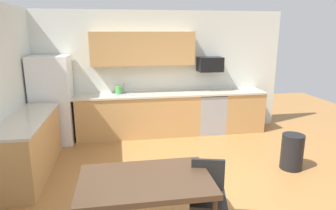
% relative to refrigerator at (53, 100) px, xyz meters
% --- Properties ---
extents(ground_plane, '(12.00, 12.00, 0.00)m').
position_rel_refrigerator_xyz_m(ground_plane, '(2.18, -2.22, -0.89)').
color(ground_plane, '#9E6B38').
extents(wall_back, '(5.80, 0.10, 2.70)m').
position_rel_refrigerator_xyz_m(wall_back, '(2.18, 0.43, 0.46)').
color(wall_back, silver).
rests_on(wall_back, ground).
extents(cabinet_run_back, '(2.64, 0.60, 0.90)m').
position_rel_refrigerator_xyz_m(cabinet_run_back, '(1.75, 0.08, -0.44)').
color(cabinet_run_back, tan).
rests_on(cabinet_run_back, ground).
extents(cabinet_run_back_right, '(0.91, 0.60, 0.90)m').
position_rel_refrigerator_xyz_m(cabinet_run_back_right, '(4.12, 0.08, -0.44)').
color(cabinet_run_back_right, tan).
rests_on(cabinet_run_back_right, ground).
extents(cabinet_run_left, '(0.60, 2.00, 0.90)m').
position_rel_refrigerator_xyz_m(cabinet_run_left, '(-0.12, -1.42, -0.44)').
color(cabinet_run_left, tan).
rests_on(cabinet_run_left, ground).
extents(countertop_back, '(4.80, 0.64, 0.04)m').
position_rel_refrigerator_xyz_m(countertop_back, '(2.18, 0.08, 0.03)').
color(countertop_back, beige).
rests_on(countertop_back, cabinet_run_back).
extents(countertop_left, '(0.64, 2.00, 0.04)m').
position_rel_refrigerator_xyz_m(countertop_left, '(-0.12, -1.42, 0.03)').
color(countertop_left, beige).
rests_on(countertop_left, cabinet_run_left).
extents(upper_cabinets_back, '(2.20, 0.34, 0.70)m').
position_rel_refrigerator_xyz_m(upper_cabinets_back, '(1.88, 0.21, 1.01)').
color(upper_cabinets_back, tan).
extents(refrigerator, '(0.76, 0.70, 1.79)m').
position_rel_refrigerator_xyz_m(refrigerator, '(0.00, 0.00, 0.00)').
color(refrigerator, white).
rests_on(refrigerator, ground).
extents(oven_range, '(0.60, 0.60, 0.91)m').
position_rel_refrigerator_xyz_m(oven_range, '(3.37, 0.08, -0.44)').
color(oven_range, '#999BA0').
rests_on(oven_range, ground).
extents(microwave, '(0.54, 0.36, 0.32)m').
position_rel_refrigerator_xyz_m(microwave, '(3.37, 0.18, 0.65)').
color(microwave, black).
extents(sink_basin, '(0.48, 0.40, 0.14)m').
position_rel_refrigerator_xyz_m(sink_basin, '(1.45, 0.08, -0.01)').
color(sink_basin, '#A5A8AD').
rests_on(sink_basin, countertop_back).
extents(sink_faucet, '(0.02, 0.02, 0.24)m').
position_rel_refrigerator_xyz_m(sink_faucet, '(1.45, 0.26, 0.15)').
color(sink_faucet, '#B2B5BA').
rests_on(sink_faucet, countertop_back).
extents(dining_table, '(1.40, 0.90, 0.75)m').
position_rel_refrigerator_xyz_m(dining_table, '(1.58, -3.34, -0.21)').
color(dining_table, '#422D1E').
rests_on(dining_table, ground).
extents(chair_near_table, '(0.49, 0.49, 0.85)m').
position_rel_refrigerator_xyz_m(chair_near_table, '(2.28, -3.32, -0.39)').
color(chair_near_table, black).
rests_on(chair_near_table, ground).
extents(trash_bin, '(0.36, 0.36, 0.60)m').
position_rel_refrigerator_xyz_m(trash_bin, '(4.16, -1.99, -0.59)').
color(trash_bin, black).
rests_on(trash_bin, ground).
extents(kettle, '(0.14, 0.14, 0.20)m').
position_rel_refrigerator_xyz_m(kettle, '(1.34, 0.13, 0.13)').
color(kettle, '#4CA54C').
rests_on(kettle, countertop_back).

